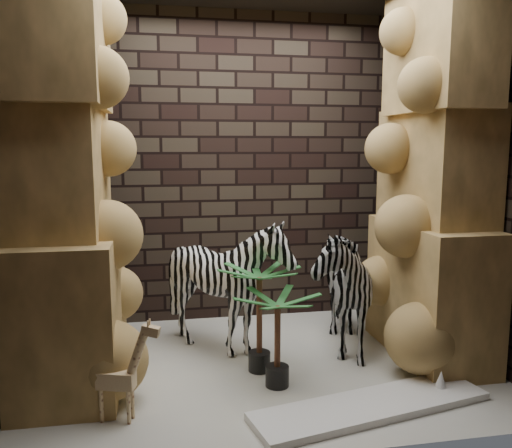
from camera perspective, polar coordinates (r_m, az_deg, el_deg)
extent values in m
plane|color=beige|center=(4.29, 0.51, -15.16)|extent=(3.50, 3.50, 0.00)
plane|color=black|center=(5.17, -2.14, 6.00)|extent=(3.50, 0.00, 3.50)
plane|color=black|center=(2.73, 5.60, 3.84)|extent=(3.50, 0.00, 3.50)
plane|color=black|center=(3.99, -25.02, 4.52)|extent=(0.00, 3.00, 3.00)
plane|color=black|center=(4.61, 22.50, 5.08)|extent=(0.00, 3.00, 3.00)
imported|color=white|center=(4.53, 8.65, -5.42)|extent=(0.75, 1.16, 1.28)
imported|color=white|center=(4.40, -3.12, -7.32)|extent=(0.95, 1.17, 1.05)
cube|color=white|center=(3.73, 12.43, -18.74)|extent=(1.69, 0.74, 0.05)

